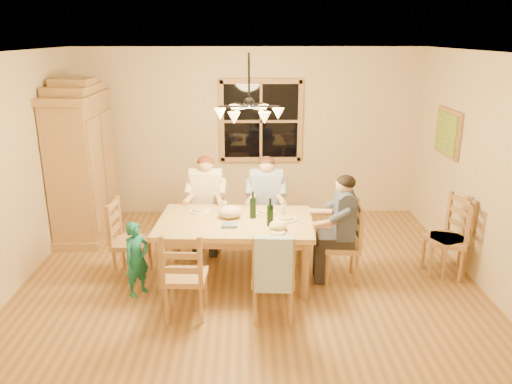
{
  "coord_description": "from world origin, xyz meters",
  "views": [
    {
      "loc": [
        -0.02,
        -5.47,
        2.89
      ],
      "look_at": [
        0.08,
        0.1,
        1.12
      ],
      "focal_mm": 35.0,
      "sensor_mm": 36.0,
      "label": 1
    }
  ],
  "objects_px": {
    "chair_near_right": "(273,291)",
    "adult_slate_man": "(343,215)",
    "chair_far_left": "(207,228)",
    "wine_bottle_b": "(270,212)",
    "child": "(137,259)",
    "chair_end_right": "(341,257)",
    "chair_far_right": "(266,229)",
    "chair_near_left": "(186,289)",
    "armoire": "(83,165)",
    "dining_table": "(235,228)",
    "chair_spare_back": "(445,250)",
    "chair_end_left": "(132,254)",
    "chair_spare_front": "(446,252)",
    "wine_bottle_a": "(253,205)",
    "adult_woman": "(206,191)",
    "chandelier": "(249,111)",
    "adult_plaid_man": "(266,192)"
  },
  "relations": [
    {
      "from": "chair_end_right",
      "to": "adult_slate_man",
      "type": "distance_m",
      "value": 0.54
    },
    {
      "from": "chair_near_left",
      "to": "dining_table",
      "type": "bearing_deg",
      "value": 62.1
    },
    {
      "from": "chair_far_left",
      "to": "chair_end_right",
      "type": "xyz_separation_m",
      "value": [
        1.69,
        -0.96,
        0.0
      ]
    },
    {
      "from": "child",
      "to": "chair_end_right",
      "type": "bearing_deg",
      "value": -42.88
    },
    {
      "from": "adult_slate_man",
      "to": "chair_spare_front",
      "type": "xyz_separation_m",
      "value": [
        1.34,
        0.13,
        -0.54
      ]
    },
    {
      "from": "chair_far_right",
      "to": "wine_bottle_a",
      "type": "relative_size",
      "value": 3.0
    },
    {
      "from": "dining_table",
      "to": "adult_plaid_man",
      "type": "distance_m",
      "value": 0.96
    },
    {
      "from": "chandelier",
      "to": "armoire",
      "type": "height_order",
      "value": "chandelier"
    },
    {
      "from": "dining_table",
      "to": "adult_woman",
      "type": "bearing_deg",
      "value": 114.79
    },
    {
      "from": "chair_spare_back",
      "to": "chair_near_left",
      "type": "bearing_deg",
      "value": 84.62
    },
    {
      "from": "dining_table",
      "to": "wine_bottle_a",
      "type": "distance_m",
      "value": 0.35
    },
    {
      "from": "armoire",
      "to": "adult_woman",
      "type": "relative_size",
      "value": 2.63
    },
    {
      "from": "chair_near_right",
      "to": "wine_bottle_b",
      "type": "distance_m",
      "value": 0.95
    },
    {
      "from": "chair_end_left",
      "to": "child",
      "type": "xyz_separation_m",
      "value": [
        0.16,
        -0.45,
        0.14
      ]
    },
    {
      "from": "chair_far_right",
      "to": "chair_near_right",
      "type": "distance_m",
      "value": 1.74
    },
    {
      "from": "dining_table",
      "to": "chair_end_right",
      "type": "xyz_separation_m",
      "value": [
        1.28,
        -0.07,
        -0.36
      ]
    },
    {
      "from": "chair_near_right",
      "to": "adult_slate_man",
      "type": "xyz_separation_m",
      "value": [
        0.86,
        0.82,
        0.54
      ]
    },
    {
      "from": "chair_near_left",
      "to": "adult_slate_man",
      "type": "bearing_deg",
      "value": 26.57
    },
    {
      "from": "chair_far_right",
      "to": "adult_slate_man",
      "type": "xyz_separation_m",
      "value": [
        0.87,
        -0.92,
        0.54
      ]
    },
    {
      "from": "armoire",
      "to": "chair_spare_back",
      "type": "xyz_separation_m",
      "value": [
        4.87,
        -1.38,
        -0.75
      ]
    },
    {
      "from": "adult_woman",
      "to": "chair_spare_front",
      "type": "xyz_separation_m",
      "value": [
        3.03,
        -0.83,
        -0.54
      ]
    },
    {
      "from": "chandelier",
      "to": "adult_woman",
      "type": "distance_m",
      "value": 1.69
    },
    {
      "from": "adult_plaid_man",
      "to": "chair_spare_back",
      "type": "height_order",
      "value": "adult_plaid_man"
    },
    {
      "from": "adult_slate_man",
      "to": "wine_bottle_a",
      "type": "height_order",
      "value": "adult_slate_man"
    },
    {
      "from": "chair_end_right",
      "to": "adult_woman",
      "type": "xyz_separation_m",
      "value": [
        -1.69,
        0.96,
        0.54
      ]
    },
    {
      "from": "chair_end_right",
      "to": "chair_spare_back",
      "type": "relative_size",
      "value": 1.0
    },
    {
      "from": "chair_near_right",
      "to": "adult_plaid_man",
      "type": "bearing_deg",
      "value": 93.37
    },
    {
      "from": "adult_plaid_man",
      "to": "chandelier",
      "type": "bearing_deg",
      "value": 79.39
    },
    {
      "from": "armoire",
      "to": "dining_table",
      "type": "relative_size",
      "value": 1.21
    },
    {
      "from": "chair_near_left",
      "to": "chair_far_left",
      "type": "bearing_deg",
      "value": 90.0
    },
    {
      "from": "armoire",
      "to": "child",
      "type": "distance_m",
      "value": 2.27
    },
    {
      "from": "armoire",
      "to": "dining_table",
      "type": "bearing_deg",
      "value": -33.62
    },
    {
      "from": "chandelier",
      "to": "wine_bottle_b",
      "type": "distance_m",
      "value": 1.18
    },
    {
      "from": "chair_far_left",
      "to": "wine_bottle_b",
      "type": "bearing_deg",
      "value": 130.69
    },
    {
      "from": "dining_table",
      "to": "chair_end_left",
      "type": "xyz_separation_m",
      "value": [
        -1.28,
        0.07,
        -0.36
      ]
    },
    {
      "from": "chair_far_left",
      "to": "chair_far_right",
      "type": "height_order",
      "value": "same"
    },
    {
      "from": "dining_table",
      "to": "chair_spare_front",
      "type": "distance_m",
      "value": 2.65
    },
    {
      "from": "chair_near_left",
      "to": "chair_spare_back",
      "type": "bearing_deg",
      "value": 20.07
    },
    {
      "from": "chair_far_right",
      "to": "chair_spare_front",
      "type": "xyz_separation_m",
      "value": [
        2.22,
        -0.79,
        0.0
      ]
    },
    {
      "from": "chair_end_left",
      "to": "adult_woman",
      "type": "bearing_deg",
      "value": 136.74
    },
    {
      "from": "chair_far_right",
      "to": "chair_near_right",
      "type": "xyz_separation_m",
      "value": [
        0.01,
        -1.74,
        0.0
      ]
    },
    {
      "from": "chair_far_left",
      "to": "child",
      "type": "xyz_separation_m",
      "value": [
        -0.7,
        -1.27,
        0.14
      ]
    },
    {
      "from": "chair_far_right",
      "to": "chair_near_left",
      "type": "relative_size",
      "value": 1.0
    },
    {
      "from": "chair_far_left",
      "to": "chair_end_left",
      "type": "distance_m",
      "value": 1.19
    },
    {
      "from": "child",
      "to": "chair_spare_back",
      "type": "distance_m",
      "value": 3.77
    },
    {
      "from": "chair_end_left",
      "to": "armoire",
      "type": "bearing_deg",
      "value": -142.62
    },
    {
      "from": "chair_end_left",
      "to": "chair_spare_front",
      "type": "height_order",
      "value": "same"
    },
    {
      "from": "wine_bottle_b",
      "to": "chair_spare_front",
      "type": "height_order",
      "value": "wine_bottle_b"
    },
    {
      "from": "chair_far_right",
      "to": "wine_bottle_b",
      "type": "xyz_separation_m",
      "value": [
        0.0,
        -1.02,
        0.62
      ]
    },
    {
      "from": "chair_far_left",
      "to": "chair_far_right",
      "type": "bearing_deg",
      "value": -180.0
    }
  ]
}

